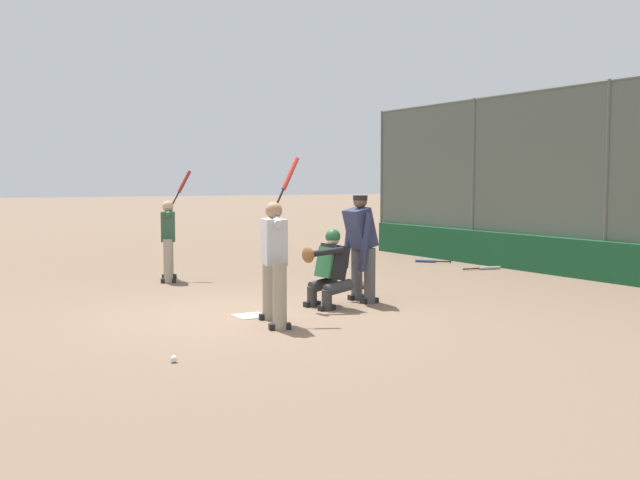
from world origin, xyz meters
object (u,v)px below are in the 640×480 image
at_px(catcher_behind_plate, 329,267).
at_px(spare_bat_by_padding, 487,268).
at_px(batter_on_deck, 169,237).
at_px(baseball_loose, 174,359).
at_px(umpire_home, 361,244).
at_px(fielding_glove_on_dirt, 364,285).
at_px(batter_at_plate, 274,258).
at_px(spare_bat_near_backstop, 428,261).

xyz_separation_m(catcher_behind_plate, spare_bat_by_padding, (2.41, -5.39, -0.58)).
xyz_separation_m(catcher_behind_plate, batter_on_deck, (4.15, 1.06, 0.22)).
bearing_deg(baseball_loose, catcher_behind_plate, -56.14).
bearing_deg(spare_bat_by_padding, umpire_home, -144.24).
bearing_deg(spare_bat_by_padding, fielding_glove_on_dirt, -154.69).
bearing_deg(fielding_glove_on_dirt, batter_at_plate, 127.26).
distance_m(batter_on_deck, fielding_glove_on_dirt, 3.88).
xyz_separation_m(catcher_behind_plate, fielding_glove_on_dirt, (1.41, -1.57, -0.55)).
height_order(catcher_behind_plate, umpire_home, umpire_home).
distance_m(batter_at_plate, fielding_glove_on_dirt, 3.69).
relative_size(catcher_behind_plate, batter_on_deck, 0.56).
height_order(batter_at_plate, batter_on_deck, batter_at_plate).
bearing_deg(batter_on_deck, batter_at_plate, -162.44).
distance_m(umpire_home, batter_on_deck, 4.32).
bearing_deg(spare_bat_near_backstop, batter_on_deck, 46.40).
relative_size(batter_at_plate, spare_bat_near_backstop, 3.54).
xyz_separation_m(umpire_home, fielding_glove_on_dirt, (1.19, -0.85, -0.84)).
bearing_deg(spare_bat_near_backstop, baseball_loose, 83.31).
height_order(batter_on_deck, spare_bat_near_backstop, batter_on_deck).
relative_size(batter_on_deck, spare_bat_near_backstop, 3.34).
relative_size(batter_at_plate, batter_on_deck, 1.06).
distance_m(umpire_home, spare_bat_near_backstop, 6.02).
relative_size(batter_on_deck, fielding_glove_on_dirt, 6.24).
bearing_deg(batter_on_deck, spare_bat_near_backstop, -69.78).
bearing_deg(catcher_behind_plate, umpire_home, -75.79).
xyz_separation_m(batter_at_plate, batter_on_deck, (4.92, -0.23, -0.06)).
bearing_deg(umpire_home, batter_on_deck, 27.22).
relative_size(batter_at_plate, fielding_glove_on_dirt, 6.62).
bearing_deg(umpire_home, spare_bat_by_padding, -62.01).
xyz_separation_m(spare_bat_near_backstop, fielding_glove_on_dirt, (-2.75, 3.62, 0.03)).
bearing_deg(batter_at_plate, catcher_behind_plate, -43.85).
relative_size(batter_at_plate, spare_bat_by_padding, 2.49).
distance_m(spare_bat_by_padding, baseball_loose, 9.67).
bearing_deg(fielding_glove_on_dirt, catcher_behind_plate, 131.94).
bearing_deg(spare_bat_near_backstop, spare_bat_by_padding, 142.98).
bearing_deg(spare_bat_by_padding, baseball_loose, -141.48).
distance_m(spare_bat_near_backstop, fielding_glove_on_dirt, 4.54).
xyz_separation_m(umpire_home, spare_bat_by_padding, (2.20, -4.67, -0.87)).
xyz_separation_m(umpire_home, spare_bat_near_backstop, (3.94, -4.47, -0.87)).
xyz_separation_m(catcher_behind_plate, spare_bat_near_backstop, (4.16, -5.19, -0.58)).
distance_m(batter_at_plate, batter_on_deck, 4.92).
height_order(batter_at_plate, baseball_loose, batter_at_plate).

